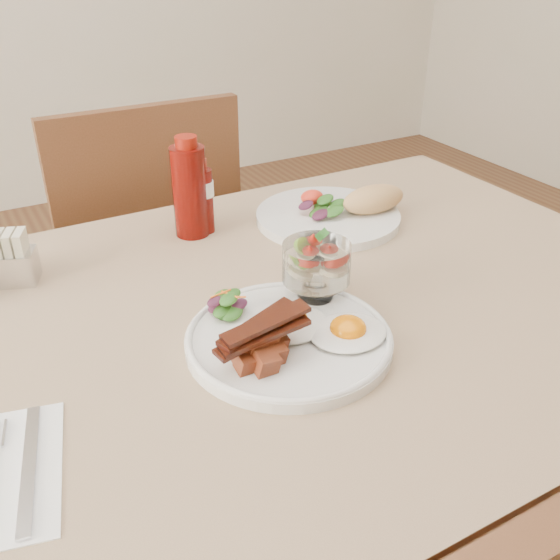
{
  "coord_description": "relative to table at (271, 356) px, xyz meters",
  "views": [
    {
      "loc": [
        -0.37,
        -0.69,
        1.25
      ],
      "look_at": [
        -0.0,
        -0.03,
        0.82
      ],
      "focal_mm": 40.0,
      "sensor_mm": 36.0,
      "label": 1
    }
  ],
  "objects": [
    {
      "name": "chair_far",
      "position": [
        0.0,
        0.66,
        -0.14
      ],
      "size": [
        0.42,
        0.42,
        0.93
      ],
      "color": "brown",
      "rests_on": "ground"
    },
    {
      "name": "hot_sauce_bottle",
      "position": [
        0.02,
        0.29,
        0.16
      ],
      "size": [
        0.05,
        0.05,
        0.14
      ],
      "rotation": [
        0.0,
        0.0,
        -0.21
      ],
      "color": "#510804",
      "rests_on": "table"
    },
    {
      "name": "sugar_caddy",
      "position": [
        -0.33,
        0.27,
        0.13
      ],
      "size": [
        0.11,
        0.08,
        0.09
      ],
      "rotation": [
        0.0,
        0.0,
        -0.38
      ],
      "color": "silver",
      "rests_on": "table"
    },
    {
      "name": "main_plate",
      "position": [
        -0.02,
        -0.09,
        0.1
      ],
      "size": [
        0.28,
        0.28,
        0.02
      ],
      "primitive_type": "cylinder",
      "color": "silver",
      "rests_on": "table"
    },
    {
      "name": "side_salad",
      "position": [
        -0.07,
        -0.01,
        0.12
      ],
      "size": [
        0.07,
        0.06,
        0.03
      ],
      "rotation": [
        0.0,
        0.0,
        -0.27
      ],
      "color": "#1B4312",
      "rests_on": "main_plate"
    },
    {
      "name": "second_plate",
      "position": [
        0.27,
        0.22,
        0.11
      ],
      "size": [
        0.29,
        0.28,
        0.07
      ],
      "rotation": [
        0.0,
        0.0,
        0.06
      ],
      "color": "silver",
      "rests_on": "table"
    },
    {
      "name": "fried_eggs",
      "position": [
        0.02,
        -0.11,
        0.11
      ],
      "size": [
        0.18,
        0.16,
        0.03
      ],
      "rotation": [
        0.0,
        0.0,
        -0.12
      ],
      "color": "silver",
      "rests_on": "main_plate"
    },
    {
      "name": "table",
      "position": [
        0.0,
        0.0,
        0.0
      ],
      "size": [
        1.33,
        0.88,
        0.75
      ],
      "color": "brown",
      "rests_on": "ground"
    },
    {
      "name": "bacon_potato_pile",
      "position": [
        -0.08,
        -0.13,
        0.13
      ],
      "size": [
        0.13,
        0.08,
        0.06
      ],
      "rotation": [
        0.0,
        0.0,
        -0.29
      ],
      "color": "maroon",
      "rests_on": "main_plate"
    },
    {
      "name": "napkin_cutlery",
      "position": [
        -0.39,
        -0.15,
        0.09
      ],
      "size": [
        0.15,
        0.22,
        0.01
      ],
      "rotation": [
        0.0,
        0.0,
        -0.23
      ],
      "color": "white",
      "rests_on": "table"
    },
    {
      "name": "ketchup_bottle",
      "position": [
        -0.0,
        0.3,
        0.17
      ],
      "size": [
        0.08,
        0.08,
        0.18
      ],
      "rotation": [
        0.0,
        0.0,
        -0.32
      ],
      "color": "#510804",
      "rests_on": "table"
    },
    {
      "name": "fruit_cup",
      "position": [
        0.06,
        -0.03,
        0.16
      ],
      "size": [
        0.1,
        0.1,
        0.1
      ],
      "rotation": [
        0.0,
        0.0,
        0.06
      ],
      "color": "white",
      "rests_on": "main_plate"
    }
  ]
}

